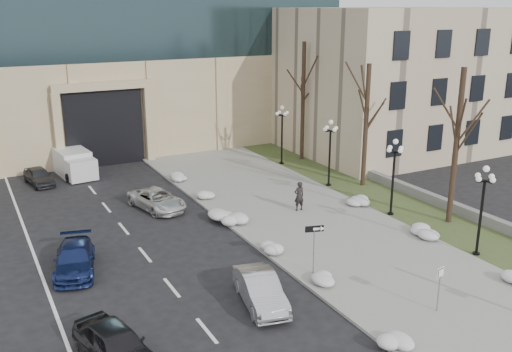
{
  "coord_description": "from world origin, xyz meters",
  "views": [
    {
      "loc": [
        -13.95,
        -12.19,
        12.19
      ],
      "look_at": [
        -0.41,
        13.39,
        3.5
      ],
      "focal_mm": 40.0,
      "sensor_mm": 36.0,
      "label": 1
    }
  ],
  "objects_px": {
    "box_truck": "(72,162)",
    "car_c": "(75,259)",
    "one_way_sign": "(318,234)",
    "pedestrian": "(299,196)",
    "car_d": "(157,200)",
    "car_e": "(39,176)",
    "car_a": "(116,346)",
    "keep_sign": "(440,280)",
    "car_b": "(260,290)",
    "lamppost_c": "(330,144)",
    "lamppost_a": "(483,199)",
    "lamppost_d": "(282,127)",
    "lamppost_b": "(394,167)"
  },
  "relations": [
    {
      "from": "car_a",
      "to": "lamppost_c",
      "type": "relative_size",
      "value": 0.89
    },
    {
      "from": "pedestrian",
      "to": "one_way_sign",
      "type": "xyz_separation_m",
      "value": [
        -3.81,
        -7.65,
        1.02
      ]
    },
    {
      "from": "pedestrian",
      "to": "one_way_sign",
      "type": "bearing_deg",
      "value": 65.31
    },
    {
      "from": "lamppost_a",
      "to": "car_c",
      "type": "bearing_deg",
      "value": 157.11
    },
    {
      "from": "car_b",
      "to": "pedestrian",
      "type": "bearing_deg",
      "value": 61.16
    },
    {
      "from": "box_truck",
      "to": "lamppost_d",
      "type": "bearing_deg",
      "value": -25.38
    },
    {
      "from": "car_d",
      "to": "keep_sign",
      "type": "bearing_deg",
      "value": -83.67
    },
    {
      "from": "box_truck",
      "to": "lamppost_b",
      "type": "bearing_deg",
      "value": -56.54
    },
    {
      "from": "car_d",
      "to": "car_e",
      "type": "relative_size",
      "value": 1.24
    },
    {
      "from": "car_a",
      "to": "car_b",
      "type": "relative_size",
      "value": 1.03
    },
    {
      "from": "lamppost_b",
      "to": "car_e",
      "type": "bearing_deg",
      "value": 137.11
    },
    {
      "from": "car_c",
      "to": "box_truck",
      "type": "bearing_deg",
      "value": 93.45
    },
    {
      "from": "car_c",
      "to": "keep_sign",
      "type": "distance_m",
      "value": 16.56
    },
    {
      "from": "car_c",
      "to": "one_way_sign",
      "type": "distance_m",
      "value": 11.55
    },
    {
      "from": "car_a",
      "to": "pedestrian",
      "type": "bearing_deg",
      "value": 22.32
    },
    {
      "from": "lamppost_a",
      "to": "lamppost_b",
      "type": "relative_size",
      "value": 1.0
    },
    {
      "from": "car_e",
      "to": "lamppost_a",
      "type": "distance_m",
      "value": 29.21
    },
    {
      "from": "box_truck",
      "to": "one_way_sign",
      "type": "distance_m",
      "value": 23.78
    },
    {
      "from": "car_b",
      "to": "lamppost_a",
      "type": "relative_size",
      "value": 0.86
    },
    {
      "from": "lamppost_b",
      "to": "lamppost_c",
      "type": "distance_m",
      "value": 6.5
    },
    {
      "from": "keep_sign",
      "to": "car_d",
      "type": "bearing_deg",
      "value": 100.69
    },
    {
      "from": "box_truck",
      "to": "car_a",
      "type": "bearing_deg",
      "value": -103.64
    },
    {
      "from": "car_c",
      "to": "one_way_sign",
      "type": "height_order",
      "value": "one_way_sign"
    },
    {
      "from": "box_truck",
      "to": "pedestrian",
      "type": "bearing_deg",
      "value": -61.09
    },
    {
      "from": "car_a",
      "to": "keep_sign",
      "type": "relative_size",
      "value": 2.05
    },
    {
      "from": "car_b",
      "to": "lamppost_c",
      "type": "bearing_deg",
      "value": 56.73
    },
    {
      "from": "one_way_sign",
      "to": "car_e",
      "type": "bearing_deg",
      "value": 130.59
    },
    {
      "from": "lamppost_d",
      "to": "lamppost_a",
      "type": "bearing_deg",
      "value": -90.0
    },
    {
      "from": "lamppost_a",
      "to": "car_d",
      "type": "bearing_deg",
      "value": 130.23
    },
    {
      "from": "car_c",
      "to": "box_truck",
      "type": "xyz_separation_m",
      "value": [
        3.1,
        17.03,
        0.28
      ]
    },
    {
      "from": "car_c",
      "to": "car_d",
      "type": "distance_m",
      "value": 9.02
    },
    {
      "from": "car_d",
      "to": "one_way_sign",
      "type": "distance_m",
      "value": 12.86
    },
    {
      "from": "car_e",
      "to": "lamppost_a",
      "type": "relative_size",
      "value": 0.76
    },
    {
      "from": "box_truck",
      "to": "keep_sign",
      "type": "height_order",
      "value": "keep_sign"
    },
    {
      "from": "one_way_sign",
      "to": "keep_sign",
      "type": "height_order",
      "value": "one_way_sign"
    },
    {
      "from": "one_way_sign",
      "to": "lamppost_a",
      "type": "relative_size",
      "value": 0.52
    },
    {
      "from": "car_e",
      "to": "car_a",
      "type": "bearing_deg",
      "value": -100.49
    },
    {
      "from": "keep_sign",
      "to": "lamppost_d",
      "type": "xyz_separation_m",
      "value": [
        5.9,
        22.73,
        1.55
      ]
    },
    {
      "from": "box_truck",
      "to": "keep_sign",
      "type": "xyz_separation_m",
      "value": [
        9.29,
        -27.99,
        0.61
      ]
    },
    {
      "from": "car_c",
      "to": "car_e",
      "type": "xyz_separation_m",
      "value": [
        0.49,
        15.31,
        -0.02
      ]
    },
    {
      "from": "car_e",
      "to": "lamppost_d",
      "type": "height_order",
      "value": "lamppost_d"
    },
    {
      "from": "lamppost_a",
      "to": "lamppost_d",
      "type": "height_order",
      "value": "same"
    },
    {
      "from": "keep_sign",
      "to": "box_truck",
      "type": "bearing_deg",
      "value": 99.66
    },
    {
      "from": "one_way_sign",
      "to": "car_b",
      "type": "bearing_deg",
      "value": -145.63
    },
    {
      "from": "car_b",
      "to": "box_truck",
      "type": "distance_m",
      "value": 24.14
    },
    {
      "from": "keep_sign",
      "to": "car_e",
      "type": "bearing_deg",
      "value": 105.66
    },
    {
      "from": "box_truck",
      "to": "car_c",
      "type": "bearing_deg",
      "value": -106.62
    },
    {
      "from": "car_c",
      "to": "pedestrian",
      "type": "distance_m",
      "value": 13.89
    },
    {
      "from": "car_d",
      "to": "pedestrian",
      "type": "bearing_deg",
      "value": -44.46
    },
    {
      "from": "lamppost_d",
      "to": "car_a",
      "type": "bearing_deg",
      "value": -132.71
    }
  ]
}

